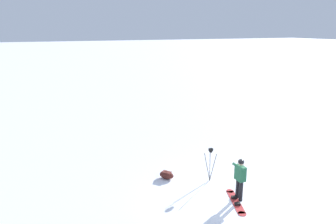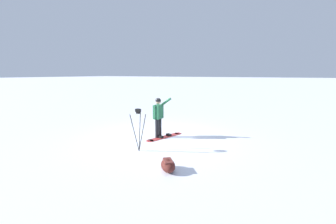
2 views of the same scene
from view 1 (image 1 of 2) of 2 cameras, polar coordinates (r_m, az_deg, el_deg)
The scene contains 5 objects.
ground_plane at distance 12.29m, azimuth 12.13°, elevation -15.40°, with size 300.00×300.00×0.00m, color white.
snowboarder at distance 11.83m, azimuth 13.18°, elevation -11.35°, with size 0.47×0.63×1.64m.
snowboard at distance 12.08m, azimuth 12.41°, elevation -15.86°, with size 1.75×0.79×0.10m.
gear_bag_large at distance 13.36m, azimuth -0.27°, elevation -11.54°, with size 0.72×0.69×0.32m.
camera_tripod at distance 12.94m, azimuth 7.86°, elevation -8.43°, with size 0.57×0.46×1.44m.
Camera 1 is at (-8.49, 6.36, 6.20)m, focal length 32.92 mm.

